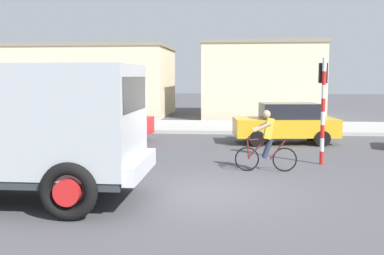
# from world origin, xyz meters

# --- Properties ---
(ground_plane) EXTENTS (120.00, 120.00, 0.00)m
(ground_plane) POSITION_xyz_m (0.00, 0.00, 0.00)
(ground_plane) COLOR #4C4C51
(sidewalk_far) EXTENTS (80.00, 5.00, 0.16)m
(sidewalk_far) POSITION_xyz_m (0.00, 12.94, 0.08)
(sidewalk_far) COLOR #ADADA8
(sidewalk_far) RESTS_ON ground
(truck_foreground) EXTENTS (5.44, 2.89, 2.90)m
(truck_foreground) POSITION_xyz_m (-4.02, -1.19, 1.67)
(truck_foreground) COLOR #B2B7BC
(truck_foreground) RESTS_ON ground
(cyclist) EXTENTS (1.73, 0.50, 1.72)m
(cyclist) POSITION_xyz_m (1.48, 2.37, 0.86)
(cyclist) COLOR black
(cyclist) RESTS_ON ground
(traffic_light_pole) EXTENTS (0.24, 0.43, 3.20)m
(traffic_light_pole) POSITION_xyz_m (3.21, 3.64, 2.07)
(traffic_light_pole) COLOR red
(traffic_light_pole) RESTS_ON ground
(car_white_mid) EXTENTS (4.17, 2.23, 1.60)m
(car_white_mid) POSITION_xyz_m (2.60, 7.89, 0.82)
(car_white_mid) COLOR gold
(car_white_mid) RESTS_ON ground
(car_far_side) EXTENTS (4.23, 2.36, 1.60)m
(car_far_side) POSITION_xyz_m (-4.86, 7.86, 0.82)
(car_far_side) COLOR red
(car_far_side) RESTS_ON ground
(building_corner_left) EXTENTS (10.43, 7.10, 4.70)m
(building_corner_left) POSITION_xyz_m (-9.12, 20.51, 2.35)
(building_corner_left) COLOR beige
(building_corner_left) RESTS_ON ground
(building_mid_block) EXTENTS (7.50, 7.72, 4.81)m
(building_mid_block) POSITION_xyz_m (2.21, 20.49, 2.41)
(building_mid_block) COLOR beige
(building_mid_block) RESTS_ON ground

